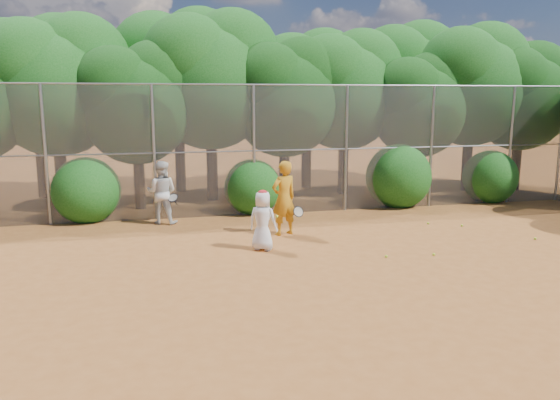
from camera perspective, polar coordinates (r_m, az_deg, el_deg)
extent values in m
plane|color=#935121|center=(11.82, 7.58, -7.23)|extent=(80.00, 80.00, 0.00)
cylinder|color=gray|center=(16.84, -23.30, 4.29)|extent=(0.09, 0.09, 4.00)
cylinder|color=gray|center=(16.58, -13.02, 4.80)|extent=(0.09, 0.09, 4.00)
cylinder|color=gray|center=(16.86, -2.74, 5.15)|extent=(0.09, 0.09, 4.00)
cylinder|color=gray|center=(17.65, 6.92, 5.33)|extent=(0.09, 0.09, 4.00)
cylinder|color=gray|center=(18.90, 15.53, 5.37)|extent=(0.09, 0.09, 4.00)
cylinder|color=gray|center=(20.50, 22.94, 5.30)|extent=(0.09, 0.09, 4.00)
cylinder|color=gray|center=(17.00, 0.59, 11.95)|extent=(20.00, 0.05, 0.05)
cylinder|color=gray|center=(17.07, 0.57, 5.23)|extent=(20.00, 0.04, 0.04)
cube|color=slate|center=(17.07, 0.57, 5.23)|extent=(20.00, 0.02, 4.00)
cylinder|color=gray|center=(21.74, 27.22, 5.22)|extent=(0.09, 0.09, 4.00)
cylinder|color=black|center=(19.37, -21.90, 2.90)|extent=(0.38, 0.38, 2.52)
sphere|color=#134D13|center=(19.23, -22.42, 10.21)|extent=(4.03, 4.03, 4.03)
sphere|color=#134D13|center=(19.55, -20.05, 13.32)|extent=(3.23, 3.23, 3.23)
sphere|color=#134D13|center=(19.07, -24.87, 12.46)|extent=(3.02, 3.02, 3.02)
cylinder|color=black|center=(18.48, -14.50, 2.45)|extent=(0.36, 0.36, 2.17)
sphere|color=black|center=(18.31, -14.81, 9.05)|extent=(3.47, 3.47, 3.47)
sphere|color=black|center=(18.66, -12.74, 11.83)|extent=(2.78, 2.78, 2.78)
sphere|color=black|center=(18.07, -16.90, 11.13)|extent=(2.60, 2.60, 2.60)
cylinder|color=black|center=(19.55, -7.12, 3.86)|extent=(0.39, 0.39, 2.66)
sphere|color=#134D13|center=(19.41, -7.30, 11.52)|extent=(4.26, 4.26, 4.26)
sphere|color=#134D13|center=(19.99, -5.00, 14.59)|extent=(3.40, 3.40, 3.40)
sphere|color=#134D13|center=(19.07, -9.55, 14.04)|extent=(3.19, 3.19, 3.19)
cylinder|color=black|center=(19.41, 0.45, 3.32)|extent=(0.37, 0.37, 2.27)
sphere|color=black|center=(19.25, 0.46, 9.92)|extent=(3.64, 3.64, 3.64)
sphere|color=black|center=(19.80, 2.31, 12.56)|extent=(2.91, 2.91, 2.91)
sphere|color=black|center=(18.85, -1.26, 12.11)|extent=(2.73, 2.73, 2.73)
cylinder|color=black|center=(20.88, 6.62, 4.01)|extent=(0.38, 0.38, 2.45)
sphere|color=#134D13|center=(20.74, 6.77, 10.61)|extent=(3.92, 3.92, 3.92)
sphere|color=#134D13|center=(21.41, 8.49, 13.19)|extent=(3.14, 3.14, 3.14)
sphere|color=#134D13|center=(20.25, 5.24, 12.86)|extent=(2.94, 2.94, 2.94)
cylinder|color=black|center=(20.98, 13.99, 3.32)|extent=(0.36, 0.36, 2.10)
sphere|color=black|center=(20.83, 14.25, 8.94)|extent=(3.36, 3.36, 3.36)
sphere|color=black|center=(21.44, 15.56, 11.16)|extent=(2.69, 2.69, 2.69)
sphere|color=black|center=(20.34, 13.17, 10.84)|extent=(2.52, 2.52, 2.52)
cylinder|color=black|center=(22.71, 18.97, 4.21)|extent=(0.39, 0.39, 2.59)
sphere|color=#134D13|center=(22.59, 19.36, 10.62)|extent=(4.14, 4.14, 4.14)
sphere|color=#134D13|center=(23.42, 20.72, 13.05)|extent=(3.32, 3.32, 3.32)
sphere|color=#134D13|center=(21.97, 18.30, 12.86)|extent=(3.11, 3.11, 3.11)
cylinder|color=black|center=(23.61, 23.46, 3.79)|extent=(0.37, 0.37, 2.31)
sphere|color=black|center=(23.48, 23.87, 9.28)|extent=(3.70, 3.70, 3.70)
sphere|color=black|center=(24.23, 24.93, 11.40)|extent=(2.96, 2.96, 2.96)
sphere|color=black|center=(22.88, 23.11, 11.18)|extent=(2.77, 2.77, 2.77)
cylinder|color=black|center=(21.78, -23.64, 3.69)|extent=(0.39, 0.39, 2.62)
sphere|color=#134D13|center=(21.66, -24.15, 10.46)|extent=(4.20, 4.20, 4.20)
sphere|color=#134D13|center=(21.98, -21.95, 13.35)|extent=(3.36, 3.36, 3.36)
sphere|color=#134D13|center=(21.53, -26.45, 12.53)|extent=(3.15, 3.15, 3.15)
cylinder|color=black|center=(21.64, -10.41, 4.60)|extent=(0.40, 0.40, 2.80)
sphere|color=#134D13|center=(21.53, -10.65, 11.88)|extent=(4.48, 4.48, 4.48)
sphere|color=#134D13|center=(22.10, -8.42, 14.82)|extent=(3.58, 3.58, 3.58)
sphere|color=#134D13|center=(21.22, -12.88, 14.24)|extent=(3.36, 3.36, 3.36)
cylinder|color=black|center=(22.08, 2.77, 4.52)|extent=(0.38, 0.38, 2.52)
sphere|color=#134D13|center=(21.96, 2.82, 10.94)|extent=(4.03, 4.03, 4.03)
sphere|color=#134D13|center=(22.60, 4.58, 13.46)|extent=(3.23, 3.23, 3.23)
sphere|color=#134D13|center=(21.50, 1.22, 13.10)|extent=(3.02, 3.02, 3.02)
cylinder|color=black|center=(24.24, 12.69, 5.06)|extent=(0.40, 0.40, 2.73)
sphere|color=#134D13|center=(24.14, 12.95, 11.40)|extent=(4.37, 4.37, 4.37)
sphere|color=#134D13|center=(24.97, 14.46, 13.81)|extent=(3.49, 3.49, 3.49)
sphere|color=#134D13|center=(23.55, 11.68, 13.60)|extent=(3.28, 3.28, 3.28)
sphere|color=#134D13|center=(17.11, -19.60, 1.25)|extent=(2.00, 2.00, 2.00)
sphere|color=#134D13|center=(17.29, -2.89, 1.61)|extent=(1.80, 1.80, 1.80)
sphere|color=#134D13|center=(18.80, 12.28, 2.72)|extent=(2.20, 2.20, 2.20)
sphere|color=#134D13|center=(20.57, 21.11, 2.49)|extent=(1.90, 1.90, 1.90)
imported|color=#C48017|center=(14.44, 0.40, 0.20)|extent=(0.84, 0.69, 1.98)
torus|color=black|center=(14.40, 1.94, -1.23)|extent=(0.33, 0.21, 0.29)
cylinder|color=black|center=(14.59, 1.57, -1.42)|extent=(0.09, 0.27, 0.14)
imported|color=white|center=(13.04, -1.82, -2.17)|extent=(0.84, 0.77, 1.44)
ellipsoid|color=red|center=(12.90, -1.83, 0.78)|extent=(0.22, 0.22, 0.13)
sphere|color=#AED727|center=(12.88, -0.33, -1.73)|extent=(0.07, 0.07, 0.07)
imported|color=silver|center=(16.13, -12.26, 0.77)|extent=(1.06, 0.94, 1.83)
torus|color=black|center=(15.86, -11.14, 0.23)|extent=(0.38, 0.35, 0.23)
cylinder|color=black|center=(16.03, -10.86, -0.22)|extent=(0.14, 0.21, 0.22)
sphere|color=#AED727|center=(13.20, 15.77, -5.49)|extent=(0.07, 0.07, 0.07)
sphere|color=#AED727|center=(16.36, 18.47, -2.54)|extent=(0.07, 0.07, 0.07)
sphere|color=#AED727|center=(15.57, 25.11, -3.66)|extent=(0.07, 0.07, 0.07)
sphere|color=#AED727|center=(12.79, 11.04, -5.80)|extent=(0.07, 0.07, 0.07)
sphere|color=#AED727|center=(16.36, 15.22, -2.36)|extent=(0.07, 0.07, 0.07)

